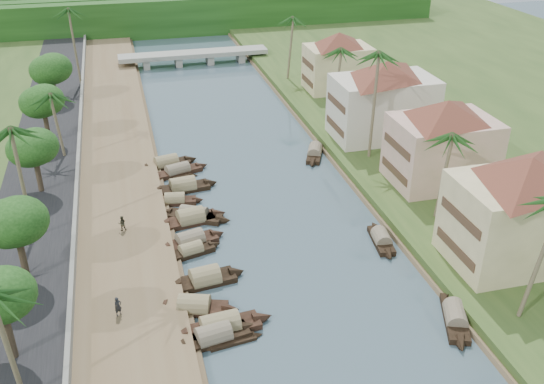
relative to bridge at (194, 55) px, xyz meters
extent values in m
plane|color=#3E525D|center=(0.00, -72.00, -1.72)|extent=(220.00, 220.00, 0.00)
cube|color=brown|center=(-16.00, -52.00, -1.32)|extent=(10.00, 180.00, 0.80)
cube|color=#2D451B|center=(19.00, -52.00, -1.12)|extent=(16.00, 180.00, 1.20)
cube|color=black|center=(-24.50, -52.00, -1.02)|extent=(8.00, 180.00, 1.40)
cube|color=slate|center=(-20.20, -52.00, -0.37)|extent=(0.40, 180.00, 1.10)
cube|color=#13360E|center=(0.00, 23.00, 2.28)|extent=(120.00, 4.00, 8.00)
cube|color=#13360E|center=(0.00, 28.00, 2.28)|extent=(120.00, 4.00, 8.00)
cube|color=#13360E|center=(0.00, 33.00, 2.28)|extent=(120.00, 4.00, 8.00)
cube|color=gray|center=(0.00, 0.00, 0.28)|extent=(28.00, 4.00, 0.80)
cube|color=gray|center=(-9.00, 0.00, -0.82)|extent=(1.20, 3.50, 1.80)
cube|color=gray|center=(-3.00, 0.00, -0.82)|extent=(1.20, 3.50, 1.80)
cube|color=gray|center=(3.00, 0.00, -0.82)|extent=(1.20, 3.50, 1.80)
cube|color=gray|center=(9.00, 0.00, -0.82)|extent=(1.20, 3.50, 1.80)
cube|color=beige|center=(19.00, -74.00, 3.48)|extent=(12.00, 8.00, 8.00)
pyramid|color=brown|center=(19.00, -74.00, 8.58)|extent=(14.85, 14.85, 2.20)
cube|color=#493122|center=(12.95, -74.00, 1.48)|extent=(0.10, 6.40, 0.90)
cube|color=#493122|center=(12.95, -74.00, 4.68)|extent=(0.10, 6.40, 0.90)
cube|color=#D9A299|center=(20.00, -58.00, 3.23)|extent=(11.00, 8.00, 7.50)
pyramid|color=brown|center=(20.00, -58.00, 8.08)|extent=(14.11, 14.11, 2.20)
cube|color=#493122|center=(14.45, -58.00, 1.35)|extent=(0.10, 6.40, 0.90)
cube|color=#493122|center=(14.45, -58.00, 4.35)|extent=(0.10, 6.40, 0.90)
cube|color=beige|center=(19.00, -44.00, 3.48)|extent=(13.00, 8.00, 8.00)
pyramid|color=brown|center=(19.00, -44.00, 8.58)|extent=(15.59, 15.59, 2.20)
cube|color=#493122|center=(12.45, -44.00, 1.48)|extent=(0.10, 6.40, 0.90)
cube|color=#493122|center=(12.45, -44.00, 4.68)|extent=(0.10, 6.40, 0.90)
cube|color=beige|center=(20.00, -24.00, 2.98)|extent=(10.00, 7.00, 7.00)
pyramid|color=brown|center=(20.00, -24.00, 7.58)|extent=(12.62, 12.62, 2.20)
cube|color=#493122|center=(14.95, -24.00, 1.23)|extent=(0.10, 5.60, 0.90)
cube|color=#493122|center=(14.95, -24.00, 4.03)|extent=(0.10, 5.60, 0.90)
cube|color=black|center=(-8.63, -75.80, -1.52)|extent=(6.68, 2.63, 0.70)
cone|color=black|center=(-5.02, -75.46, -1.44)|extent=(2.03, 2.00, 2.04)
cone|color=black|center=(-12.24, -76.13, -1.44)|extent=(2.03, 2.00, 2.04)
cylinder|color=#8D7E59|center=(-8.63, -75.80, -1.14)|extent=(5.16, 2.57, 2.12)
cube|color=black|center=(-9.34, -76.81, -1.52)|extent=(5.94, 2.75, 0.70)
cone|color=black|center=(-6.22, -76.28, -1.44)|extent=(1.89, 1.89, 1.82)
cone|color=black|center=(-12.47, -77.34, -1.44)|extent=(1.89, 1.89, 1.82)
cylinder|color=#7A6F5B|center=(-9.34, -76.81, -1.14)|extent=(4.62, 2.60, 1.90)
cube|color=black|center=(-10.31, -72.77, -1.52)|extent=(5.90, 3.54, 0.70)
cone|color=black|center=(-7.36, -73.74, -1.44)|extent=(2.07, 2.12, 1.88)
cone|color=black|center=(-13.26, -71.81, -1.44)|extent=(2.07, 2.12, 1.88)
cylinder|color=#8D7E59|center=(-10.31, -72.77, -1.14)|extent=(4.67, 3.20, 1.97)
cube|color=black|center=(-8.81, -69.13, -1.52)|extent=(5.70, 2.83, 0.70)
cone|color=black|center=(-5.80, -68.72, -1.44)|extent=(1.86, 2.10, 2.07)
cone|color=black|center=(-11.81, -69.55, -1.44)|extent=(1.86, 2.10, 2.07)
cylinder|color=#8D7E59|center=(-8.81, -69.13, -1.14)|extent=(4.43, 2.74, 2.19)
cube|color=black|center=(-9.24, -62.56, -1.52)|extent=(5.73, 3.31, 0.70)
cone|color=black|center=(-6.34, -61.76, -1.44)|extent=(1.99, 2.10, 1.92)
cone|color=black|center=(-12.14, -63.36, -1.44)|extent=(1.99, 2.10, 1.92)
cylinder|color=#7A6F5B|center=(-9.24, -62.56, -1.14)|extent=(4.52, 3.04, 2.02)
cube|color=black|center=(-9.42, -64.27, -1.52)|extent=(4.79, 2.59, 0.70)
cone|color=black|center=(-6.96, -63.60, -1.44)|extent=(1.61, 1.59, 1.44)
cone|color=black|center=(-11.87, -64.93, -1.44)|extent=(1.61, 1.59, 1.44)
cylinder|color=#8D7E59|center=(-9.42, -64.27, -1.14)|extent=(3.76, 2.36, 1.50)
cube|color=black|center=(-8.61, -58.29, -1.52)|extent=(5.99, 3.04, 0.70)
cone|color=black|center=(-5.48, -57.77, -1.44)|extent=(1.98, 2.17, 2.10)
cone|color=black|center=(-11.75, -58.81, -1.44)|extent=(1.98, 2.17, 2.10)
cylinder|color=#8D7E59|center=(-8.61, -58.29, -1.14)|extent=(4.67, 2.91, 2.21)
cube|color=black|center=(-8.22, -57.61, -1.52)|extent=(6.19, 4.44, 0.70)
cone|color=black|center=(-5.25, -59.19, -1.44)|extent=(2.28, 2.24, 1.82)
cone|color=black|center=(-11.18, -56.02, -1.44)|extent=(2.28, 2.24, 1.82)
cylinder|color=#7A6F5B|center=(-8.22, -57.61, -1.14)|extent=(4.96, 3.83, 1.87)
cube|color=black|center=(-9.77, -53.75, -1.52)|extent=(4.80, 2.18, 0.70)
cone|color=black|center=(-7.23, -54.13, -1.44)|extent=(1.52, 1.54, 1.51)
cone|color=black|center=(-12.31, -53.37, -1.44)|extent=(1.52, 1.54, 1.51)
cylinder|color=#8D7E59|center=(-9.77, -53.75, -1.14)|extent=(3.73, 2.08, 1.58)
cube|color=black|center=(-8.51, -50.81, -1.52)|extent=(6.25, 2.71, 0.70)
cone|color=black|center=(-5.16, -50.45, -1.44)|extent=(1.95, 2.05, 2.06)
cone|color=black|center=(-11.86, -51.17, -1.44)|extent=(1.95, 2.05, 2.06)
cylinder|color=#8D7E59|center=(-8.51, -50.81, -1.14)|extent=(4.84, 2.64, 2.16)
cube|color=black|center=(-8.60, -46.45, -1.52)|extent=(6.18, 3.34, 0.70)
cone|color=black|center=(-5.44, -45.48, -1.44)|extent=(2.05, 1.92, 1.68)
cone|color=black|center=(-11.77, -47.43, -1.44)|extent=(2.05, 1.92, 1.68)
cylinder|color=#7A6F5B|center=(-8.60, -46.45, -1.14)|extent=(4.86, 2.99, 1.72)
cube|color=black|center=(-9.71, -44.02, -1.52)|extent=(6.17, 3.17, 0.70)
cone|color=black|center=(-6.52, -43.30, -1.44)|extent=(2.04, 2.06, 1.91)
cone|color=black|center=(-12.90, -44.74, -1.44)|extent=(2.04, 2.06, 1.91)
cylinder|color=#8D7E59|center=(-9.71, -44.02, -1.14)|extent=(4.83, 2.94, 1.99)
cube|color=black|center=(10.29, -79.45, -1.52)|extent=(3.72, 6.17, 0.70)
cone|color=black|center=(11.48, -76.37, -1.44)|extent=(2.03, 2.12, 1.71)
cone|color=black|center=(9.10, -82.54, -1.44)|extent=(2.03, 2.12, 1.71)
cylinder|color=#7A6F5B|center=(10.29, -79.45, -1.14)|extent=(3.28, 4.88, 1.76)
cube|color=black|center=(9.21, -66.97, -1.52)|extent=(2.26, 5.19, 0.70)
cone|color=black|center=(9.58, -64.20, -1.44)|extent=(1.62, 1.62, 1.60)
cone|color=black|center=(8.83, -69.73, -1.44)|extent=(1.62, 1.62, 1.60)
cylinder|color=#7A6F5B|center=(9.21, -66.97, -1.14)|extent=(2.16, 4.03, 1.66)
cube|color=black|center=(9.32, -45.35, -1.52)|extent=(3.99, 6.26, 0.70)
cone|color=black|center=(10.65, -42.26, -1.44)|extent=(2.11, 2.20, 1.76)
cone|color=black|center=(7.99, -48.45, -1.44)|extent=(2.11, 2.20, 1.76)
cylinder|color=#7A6F5B|center=(9.32, -45.35, -1.14)|extent=(3.49, 4.97, 1.81)
cube|color=black|center=(-7.96, -77.44, -1.62)|extent=(3.88, 1.33, 0.35)
cone|color=black|center=(-5.84, -77.16, -1.62)|extent=(1.05, 0.96, 0.84)
cone|color=black|center=(-10.08, -77.72, -1.62)|extent=(1.05, 0.96, 0.84)
cube|color=black|center=(-9.30, -47.25, -1.62)|extent=(4.52, 1.34, 0.35)
cone|color=black|center=(-6.81, -47.51, -1.62)|extent=(1.20, 1.00, 0.89)
cone|color=black|center=(-11.79, -47.00, -1.62)|extent=(1.20, 1.00, 0.89)
cylinder|color=brown|center=(15.00, -81.44, 4.84)|extent=(1.79, 0.36, 10.68)
cylinder|color=brown|center=(16.00, -65.31, 4.02)|extent=(1.07, 0.36, 9.09)
sphere|color=#1D4918|center=(16.00, -65.31, 8.39)|extent=(3.20, 3.20, 3.20)
cylinder|color=brown|center=(15.00, -49.79, 6.10)|extent=(0.58, 0.36, 13.25)
sphere|color=#1D4918|center=(15.00, -49.79, 12.46)|extent=(3.20, 3.20, 3.20)
cylinder|color=brown|center=(16.00, -34.24, 4.23)|extent=(1.11, 0.36, 9.51)
sphere|color=#1D4918|center=(16.00, -34.24, 8.80)|extent=(3.20, 3.20, 3.20)
cylinder|color=brown|center=(-23.00, -80.64, 4.09)|extent=(0.74, 0.36, 8.83)
cylinder|color=brown|center=(-24.00, -59.39, 5.38)|extent=(0.40, 0.36, 11.40)
sphere|color=#1D4918|center=(-24.00, -59.39, 10.85)|extent=(3.20, 3.20, 3.20)
cylinder|color=brown|center=(-22.00, -40.45, 3.71)|extent=(0.84, 0.36, 8.07)
sphere|color=#1D4918|center=(-22.00, -40.45, 7.58)|extent=(3.20, 3.20, 3.20)
cylinder|color=brown|center=(14.00, -16.52, 4.64)|extent=(1.25, 0.36, 10.32)
sphere|color=#1D4918|center=(14.00, -16.52, 9.60)|extent=(3.20, 3.20, 3.20)
cylinder|color=brown|center=(-20.50, -11.20, 5.82)|extent=(0.61, 0.36, 12.28)
sphere|color=#1D4918|center=(-20.50, -11.20, 11.71)|extent=(3.20, 3.20, 3.20)
cylinder|color=#413525|center=(-24.00, -76.29, 1.54)|extent=(0.60, 0.60, 3.82)
cylinder|color=#413525|center=(-24.00, -66.29, 1.59)|extent=(0.60, 0.60, 3.90)
ellipsoid|color=#13360E|center=(-24.00, -66.29, 5.31)|extent=(4.96, 4.96, 4.08)
cylinder|color=#413525|center=(-24.00, -49.50, 1.42)|extent=(0.60, 0.60, 3.57)
ellipsoid|color=#13360E|center=(-24.00, -49.50, 4.84)|extent=(4.80, 4.80, 3.95)
cylinder|color=#413525|center=(-24.00, -35.28, 1.53)|extent=(0.60, 0.60, 3.80)
ellipsoid|color=#13360E|center=(-24.00, -35.28, 5.16)|extent=(4.90, 4.90, 4.03)
cylinder|color=#413525|center=(-24.00, -18.58, 1.30)|extent=(0.60, 0.60, 3.32)
ellipsoid|color=#13360E|center=(-24.00, -18.58, 4.48)|extent=(5.48, 5.48, 4.51)
cylinder|color=#413525|center=(24.00, -40.70, 1.28)|extent=(0.60, 0.60, 3.69)
ellipsoid|color=#13360E|center=(24.00, -40.70, 4.81)|extent=(4.22, 4.22, 3.47)
imported|color=black|center=(-16.44, -72.70, -0.06)|extent=(0.75, 0.66, 1.73)
imported|color=#323123|center=(-15.61, -59.33, -0.12)|extent=(0.79, 0.62, 1.61)
camera|label=1|loc=(-14.10, -113.45, 31.27)|focal=40.00mm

